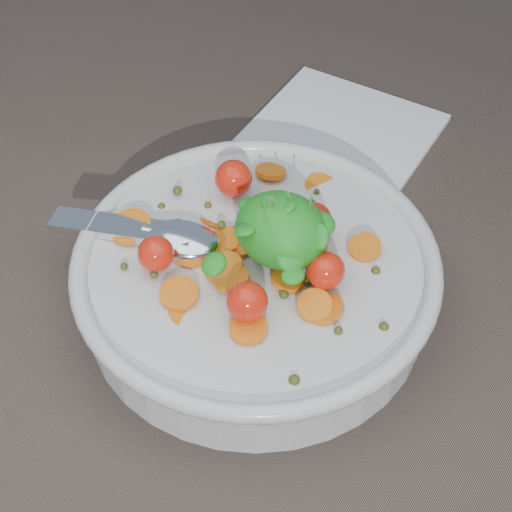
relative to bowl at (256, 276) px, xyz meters
The scene contains 3 objects.
ground 0.04m from the bowl, 146.18° to the left, with size 6.00×6.00×0.00m, color brown.
bowl is the anchor object (origin of this frame).
napkin 0.23m from the bowl, 102.19° to the left, with size 0.16×0.14×0.01m, color white.
Camera 1 is at (0.24, -0.34, 0.48)m, focal length 55.00 mm.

